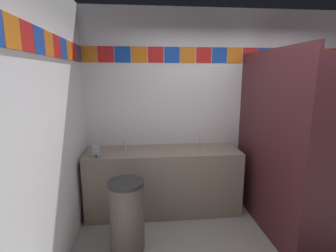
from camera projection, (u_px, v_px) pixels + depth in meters
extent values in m
cube|color=silver|center=(224.00, 108.00, 3.75)|extent=(4.00, 0.08, 2.76)
cube|color=orange|center=(89.00, 54.00, 3.37)|extent=(0.21, 0.01, 0.21)
cube|color=red|center=(106.00, 54.00, 3.39)|extent=(0.21, 0.01, 0.21)
cube|color=#1947B7|center=(123.00, 55.00, 3.41)|extent=(0.21, 0.01, 0.21)
cube|color=orange|center=(139.00, 55.00, 3.44)|extent=(0.21, 0.01, 0.21)
cube|color=red|center=(156.00, 55.00, 3.46)|extent=(0.21, 0.01, 0.21)
cube|color=#1947B7|center=(172.00, 55.00, 3.48)|extent=(0.21, 0.01, 0.21)
cube|color=orange|center=(188.00, 55.00, 3.50)|extent=(0.21, 0.01, 0.21)
cube|color=red|center=(204.00, 55.00, 3.52)|extent=(0.21, 0.01, 0.21)
cube|color=#1947B7|center=(219.00, 55.00, 3.55)|extent=(0.21, 0.01, 0.21)
cube|color=orange|center=(235.00, 55.00, 3.57)|extent=(0.21, 0.01, 0.21)
cube|color=red|center=(250.00, 55.00, 3.59)|extent=(0.21, 0.01, 0.21)
cube|color=#1947B7|center=(265.00, 56.00, 3.61)|extent=(0.21, 0.01, 0.21)
cube|color=orange|center=(280.00, 56.00, 3.63)|extent=(0.21, 0.01, 0.21)
cube|color=red|center=(295.00, 56.00, 3.65)|extent=(0.21, 0.01, 0.21)
cube|color=#1947B7|center=(309.00, 56.00, 3.68)|extent=(0.21, 0.01, 0.21)
cube|color=orange|center=(324.00, 56.00, 3.70)|extent=(0.21, 0.01, 0.21)
cube|color=silver|center=(32.00, 140.00, 1.95)|extent=(0.08, 3.21, 2.76)
cube|color=orange|center=(12.00, 32.00, 1.59)|extent=(0.01, 0.21, 0.21)
cube|color=red|center=(27.00, 37.00, 1.80)|extent=(0.01, 0.21, 0.21)
cube|color=#1947B7|center=(39.00, 41.00, 2.01)|extent=(0.01, 0.21, 0.21)
cube|color=orange|center=(49.00, 44.00, 2.22)|extent=(0.01, 0.21, 0.21)
cube|color=red|center=(57.00, 46.00, 2.43)|extent=(0.01, 0.21, 0.21)
cube|color=#1947B7|center=(64.00, 49.00, 2.64)|extent=(0.01, 0.21, 0.21)
cube|color=orange|center=(69.00, 51.00, 2.84)|extent=(0.01, 0.21, 0.21)
cube|color=red|center=(74.00, 52.00, 3.05)|extent=(0.01, 0.21, 0.21)
cube|color=#1947B7|center=(79.00, 54.00, 3.26)|extent=(0.01, 0.21, 0.21)
cube|color=gray|center=(163.00, 180.00, 3.51)|extent=(2.05, 0.60, 0.87)
cube|color=gray|center=(162.00, 147.00, 3.72)|extent=(2.05, 0.03, 0.08)
cylinder|color=silver|center=(125.00, 156.00, 3.36)|extent=(0.34, 0.34, 0.10)
cylinder|color=silver|center=(201.00, 154.00, 3.46)|extent=(0.34, 0.34, 0.10)
cylinder|color=silver|center=(125.00, 147.00, 3.48)|extent=(0.04, 0.04, 0.05)
cylinder|color=silver|center=(125.00, 143.00, 3.42)|extent=(0.02, 0.06, 0.09)
cylinder|color=silver|center=(199.00, 145.00, 3.58)|extent=(0.04, 0.04, 0.05)
cylinder|color=silver|center=(200.00, 141.00, 3.52)|extent=(0.02, 0.06, 0.09)
cube|color=gray|center=(97.00, 150.00, 3.15)|extent=(0.09, 0.07, 0.16)
cylinder|color=black|center=(96.00, 156.00, 3.12)|extent=(0.02, 0.02, 0.03)
cube|color=#471E23|center=(266.00, 143.00, 3.02)|extent=(0.04, 1.60, 2.15)
cylinder|color=silver|center=(311.00, 154.00, 2.24)|extent=(0.02, 0.02, 0.10)
cylinder|color=white|center=(288.00, 195.00, 3.59)|extent=(0.38, 0.38, 0.40)
torus|color=white|center=(289.00, 181.00, 3.54)|extent=(0.39, 0.39, 0.05)
cube|color=white|center=(282.00, 165.00, 3.72)|extent=(0.34, 0.17, 0.34)
cylinder|color=brown|center=(127.00, 217.00, 2.73)|extent=(0.37, 0.37, 0.74)
cylinder|color=#262628|center=(126.00, 183.00, 2.65)|extent=(0.38, 0.38, 0.04)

